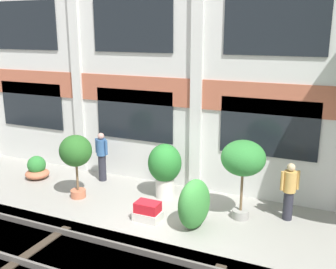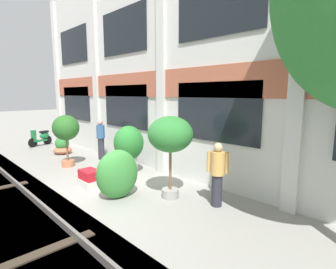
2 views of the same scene
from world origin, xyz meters
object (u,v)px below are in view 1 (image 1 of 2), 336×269
(potted_plant_low_pan, at_px, (76,153))
(topiary_hedge, at_px, (194,204))
(potted_plant_tall_urn, at_px, (243,160))
(potted_plant_square_trough, at_px, (148,212))
(potted_plant_stone_basin, at_px, (165,166))
(resident_by_doorway, at_px, (102,155))
(potted_plant_wide_bowl, at_px, (37,169))
(resident_watching_tracks, at_px, (289,190))

(potted_plant_low_pan, height_order, topiary_hedge, potted_plant_low_pan)
(potted_plant_tall_urn, bearing_deg, potted_plant_square_trough, -152.80)
(potted_plant_low_pan, relative_size, potted_plant_stone_basin, 1.17)
(resident_by_doorway, bearing_deg, topiary_hedge, 75.85)
(potted_plant_tall_urn, relative_size, potted_plant_square_trough, 2.99)
(potted_plant_square_trough, bearing_deg, resident_by_doorway, 144.35)
(potted_plant_low_pan, height_order, potted_plant_wide_bowl, potted_plant_low_pan)
(potted_plant_low_pan, distance_m, resident_by_doorway, 1.59)
(potted_plant_stone_basin, relative_size, topiary_hedge, 1.29)
(potted_plant_wide_bowl, height_order, potted_plant_stone_basin, potted_plant_stone_basin)
(potted_plant_tall_urn, relative_size, potted_plant_low_pan, 1.11)
(potted_plant_tall_urn, height_order, potted_plant_low_pan, potted_plant_tall_urn)
(potted_plant_wide_bowl, distance_m, potted_plant_square_trough, 5.07)
(topiary_hedge, bearing_deg, potted_plant_low_pan, 175.32)
(potted_plant_square_trough, relative_size, topiary_hedge, 0.56)
(potted_plant_tall_urn, height_order, potted_plant_square_trough, potted_plant_tall_urn)
(potted_plant_wide_bowl, height_order, resident_by_doorway, resident_by_doorway)
(potted_plant_tall_urn, distance_m, resident_watching_tracks, 1.50)
(potted_plant_stone_basin, height_order, topiary_hedge, potted_plant_stone_basin)
(potted_plant_square_trough, bearing_deg, resident_watching_tracks, 25.27)
(potted_plant_wide_bowl, relative_size, resident_by_doorway, 0.49)
(potted_plant_square_trough, relative_size, resident_watching_tracks, 0.46)
(potted_plant_low_pan, relative_size, potted_plant_wide_bowl, 2.41)
(potted_plant_stone_basin, relative_size, potted_plant_square_trough, 2.29)
(potted_plant_wide_bowl, bearing_deg, resident_by_doorway, 19.51)
(potted_plant_tall_urn, height_order, resident_by_doorway, potted_plant_tall_urn)
(topiary_hedge, bearing_deg, resident_watching_tracks, 34.34)
(potted_plant_tall_urn, distance_m, potted_plant_low_pan, 4.95)
(potted_plant_square_trough, relative_size, resident_by_doorway, 0.44)
(potted_plant_wide_bowl, distance_m, potted_plant_stone_basin, 4.76)
(potted_plant_stone_basin, bearing_deg, potted_plant_square_trough, -81.66)
(potted_plant_wide_bowl, height_order, potted_plant_square_trough, potted_plant_wide_bowl)
(potted_plant_stone_basin, distance_m, resident_by_doorway, 2.54)
(topiary_hedge, bearing_deg, potted_plant_square_trough, -173.36)
(resident_by_doorway, distance_m, resident_watching_tracks, 6.19)
(potted_plant_wide_bowl, distance_m, resident_watching_tracks, 8.38)
(potted_plant_tall_urn, height_order, potted_plant_wide_bowl, potted_plant_tall_urn)
(potted_plant_wide_bowl, relative_size, potted_plant_square_trough, 1.11)
(potted_plant_wide_bowl, xyz_separation_m, resident_by_doorway, (2.18, 0.77, 0.56))
(potted_plant_tall_urn, relative_size, potted_plant_stone_basin, 1.31)
(potted_plant_wide_bowl, bearing_deg, potted_plant_square_trough, -13.68)
(resident_by_doorway, bearing_deg, potted_plant_low_pan, 14.09)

